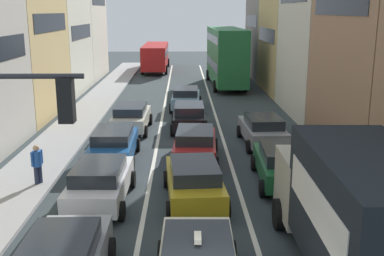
{
  "coord_description": "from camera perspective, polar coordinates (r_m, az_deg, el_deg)",
  "views": [
    {
      "loc": [
        -0.39,
        -7.81,
        6.57
      ],
      "look_at": [
        0.0,
        12.0,
        1.6
      ],
      "focal_mm": 44.02,
      "sensor_mm": 36.0,
      "label": 1
    }
  ],
  "objects": [
    {
      "name": "sedan_left_lane_fourth",
      "position": [
        26.45,
        -7.38,
        1.35
      ],
      "size": [
        2.15,
        4.34,
        1.49
      ],
      "rotation": [
        0.0,
        0.0,
        1.55
      ],
      "color": "beige",
      "rests_on": "ground"
    },
    {
      "name": "lane_stripe_right",
      "position": [
        28.65,
        3.09,
        0.81
      ],
      "size": [
        0.16,
        60.0,
        0.01
      ],
      "primitive_type": "cube",
      "color": "silver",
      "rests_on": "ground"
    },
    {
      "name": "bus_far_queue_secondary",
      "position": [
        52.91,
        -4.43,
        8.82
      ],
      "size": [
        2.81,
        10.5,
        2.9
      ],
      "rotation": [
        0.0,
        0.0,
        1.57
      ],
      "color": "#B21919",
      "rests_on": "ground"
    },
    {
      "name": "sedan_centre_lane_second",
      "position": [
        16.5,
        0.26,
        -6.4
      ],
      "size": [
        2.29,
        4.41,
        1.49
      ],
      "rotation": [
        0.0,
        0.0,
        1.64
      ],
      "color": "#B29319",
      "rests_on": "ground"
    },
    {
      "name": "coupe_centre_lane_fourth",
      "position": [
        26.46,
        -0.34,
        1.48
      ],
      "size": [
        2.07,
        4.3,
        1.49
      ],
      "rotation": [
        0.0,
        0.0,
        1.57
      ],
      "color": "black",
      "rests_on": "ground"
    },
    {
      "name": "removalist_box_truck",
      "position": [
        12.03,
        19.09,
        -9.21
      ],
      "size": [
        2.83,
        7.75,
        3.58
      ],
      "rotation": [
        0.0,
        0.0,
        1.55
      ],
      "color": "#B7B29E",
      "rests_on": "ground"
    },
    {
      "name": "building_row_left",
      "position": [
        33.4,
        -21.9,
        11.2
      ],
      "size": [
        7.2,
        43.9,
        14.09
      ],
      "rotation": [
        0.0,
        0.0,
        1.57
      ],
      "color": "tan",
      "rests_on": "ground"
    },
    {
      "name": "wagon_right_lane_far",
      "position": [
        23.72,
        8.55,
        -0.16
      ],
      "size": [
        2.2,
        4.37,
        1.49
      ],
      "rotation": [
        0.0,
        0.0,
        1.61
      ],
      "color": "gray",
      "rests_on": "ground"
    },
    {
      "name": "bus_mid_queue_primary",
      "position": [
        41.84,
        4.15,
        8.91
      ],
      "size": [
        3.05,
        10.57,
        5.06
      ],
      "rotation": [
        0.0,
        0.0,
        1.6
      ],
      "color": "#1E6033",
      "rests_on": "ground"
    },
    {
      "name": "sedan_right_lane_behind_truck",
      "position": [
        18.61,
        10.89,
        -4.26
      ],
      "size": [
        2.2,
        4.37,
        1.49
      ],
      "rotation": [
        0.0,
        0.0,
        1.53
      ],
      "color": "#19592D",
      "rests_on": "ground"
    },
    {
      "name": "pedestrian_mid_sidewalk",
      "position": [
        18.8,
        -18.24,
        -4.05
      ],
      "size": [
        0.34,
        0.47,
        1.66
      ],
      "rotation": [
        0.0,
        0.0,
        2.56
      ],
      "color": "#262D47",
      "rests_on": "ground"
    },
    {
      "name": "wagon_left_lane_second",
      "position": [
        16.73,
        -11.07,
        -6.38
      ],
      "size": [
        2.13,
        4.33,
        1.49
      ],
      "rotation": [
        0.0,
        0.0,
        1.55
      ],
      "color": "silver",
      "rests_on": "ground"
    },
    {
      "name": "sidewalk_left",
      "position": [
        29.25,
        -13.56,
        0.84
      ],
      "size": [
        2.6,
        64.0,
        0.14
      ],
      "primitive_type": "cube",
      "color": "#979797",
      "rests_on": "ground"
    },
    {
      "name": "building_row_right",
      "position": [
        30.18,
        19.27,
        12.41
      ],
      "size": [
        7.2,
        43.9,
        14.07
      ],
      "rotation": [
        0.0,
        0.0,
        -1.57
      ],
      "color": "gray",
      "rests_on": "ground"
    },
    {
      "name": "hatchback_centre_lane_third",
      "position": [
        20.95,
        0.38,
        -1.92
      ],
      "size": [
        2.25,
        4.39,
        1.49
      ],
      "rotation": [
        0.0,
        0.0,
        1.52
      ],
      "color": "#A51E1E",
      "rests_on": "ground"
    },
    {
      "name": "sedan_centre_lane_fifth",
      "position": [
        32.03,
        -0.74,
        3.69
      ],
      "size": [
        2.21,
        4.37,
        1.49
      ],
      "rotation": [
        0.0,
        0.0,
        1.53
      ],
      "color": "#759EB7",
      "rests_on": "ground"
    },
    {
      "name": "lane_stripe_left",
      "position": [
        28.6,
        -3.72,
        0.78
      ],
      "size": [
        0.16,
        60.0,
        0.01
      ],
      "primitive_type": "cube",
      "color": "silver",
      "rests_on": "ground"
    },
    {
      "name": "sedan_left_lane_third",
      "position": [
        21.2,
        -9.47,
        -1.92
      ],
      "size": [
        2.09,
        4.31,
        1.49
      ],
      "rotation": [
        0.0,
        0.0,
        1.58
      ],
      "color": "#194C8C",
      "rests_on": "ground"
    }
  ]
}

